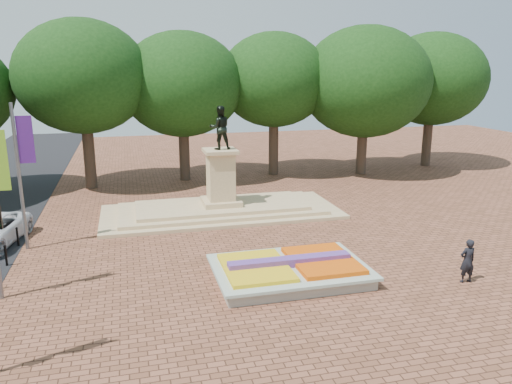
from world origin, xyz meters
TOP-DOWN VIEW (x-y plane):
  - ground at (0.00, 0.00)m, footprint 90.00×90.00m
  - flower_bed at (1.03, -2.00)m, footprint 6.30×4.30m
  - monument at (0.00, 8.00)m, footprint 14.00×6.00m
  - tree_row_back at (2.33, 18.00)m, footprint 44.80×8.80m
  - pedestrian at (7.85, -4.17)m, footprint 0.68×0.45m

SIDE VIEW (x-z plane):
  - ground at x=0.00m, z-range 0.00..0.00m
  - flower_bed at x=1.03m, z-range -0.08..0.83m
  - monument at x=0.00m, z-range -2.32..4.09m
  - pedestrian at x=7.85m, z-range 0.00..1.85m
  - tree_row_back at x=2.33m, z-range 1.46..11.89m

